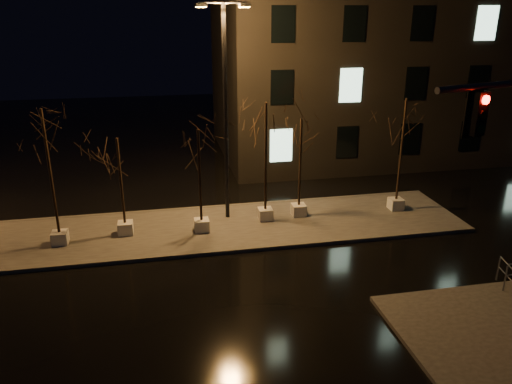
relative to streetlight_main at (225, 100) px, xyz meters
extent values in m
plane|color=black|center=(-0.15, -7.03, -5.75)|extent=(90.00, 90.00, 0.00)
cube|color=#403E39|center=(-0.15, -1.03, -5.68)|extent=(22.00, 5.00, 0.15)
cube|color=#403E39|center=(7.35, -10.53, -5.68)|extent=(7.00, 5.00, 0.15)
cube|color=black|center=(13.85, 10.97, 1.75)|extent=(25.00, 12.00, 15.00)
cube|color=silver|center=(-7.41, -1.52, -5.33)|extent=(0.65, 0.65, 0.55)
cylinder|color=black|center=(-7.41, -1.52, -2.43)|extent=(0.11, 0.11, 5.24)
cube|color=silver|center=(-4.72, -1.04, -5.33)|extent=(0.65, 0.65, 0.55)
cylinder|color=black|center=(-4.72, -1.04, -3.14)|extent=(0.11, 0.11, 3.81)
cube|color=silver|center=(-1.37, -1.39, -5.33)|extent=(0.65, 0.65, 0.55)
cylinder|color=black|center=(-1.37, -1.39, -3.00)|extent=(0.11, 0.11, 4.09)
cube|color=silver|center=(1.71, -0.68, -5.33)|extent=(0.65, 0.65, 0.55)
cylinder|color=black|center=(1.71, -0.68, -2.54)|extent=(0.11, 0.11, 5.03)
cube|color=silver|center=(3.40, -0.49, -5.33)|extent=(0.65, 0.65, 0.55)
cylinder|color=black|center=(3.40, -0.49, -2.96)|extent=(0.11, 0.11, 4.18)
cube|color=silver|center=(8.38, -0.66, -5.33)|extent=(0.65, 0.65, 0.55)
cylinder|color=black|center=(8.38, -0.66, -2.57)|extent=(0.11, 0.11, 4.97)
cylinder|color=#585A5F|center=(5.11, -11.56, 2.16)|extent=(4.40, 1.41, 0.16)
cube|color=black|center=(4.28, -11.80, 1.53)|extent=(0.40, 0.33, 1.02)
cylinder|color=black|center=(0.00, 0.00, -0.77)|extent=(0.19, 0.19, 9.66)
cylinder|color=black|center=(0.00, 0.00, 4.06)|extent=(2.09, 0.56, 0.10)
cube|color=orange|center=(-0.94, -0.21, 3.91)|extent=(0.53, 0.37, 0.19)
cube|color=orange|center=(0.94, 0.21, 3.91)|extent=(0.53, 0.37, 0.19)
cylinder|color=#585A5F|center=(8.65, -8.58, -5.11)|extent=(0.05, 0.05, 0.99)
cylinder|color=#585A5F|center=(8.88, -7.88, -5.14)|extent=(0.05, 0.05, 0.91)
cylinder|color=#585A5F|center=(8.66, -8.87, -5.04)|extent=(0.48, 1.99, 0.04)
camera|label=1|loc=(-2.98, -21.99, 3.80)|focal=35.00mm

